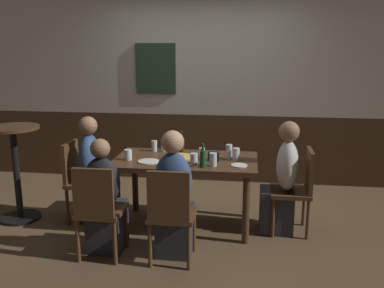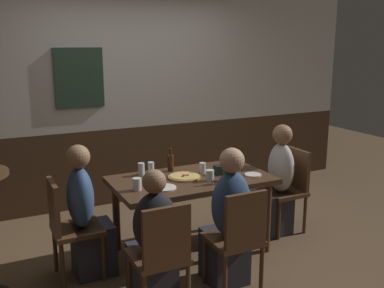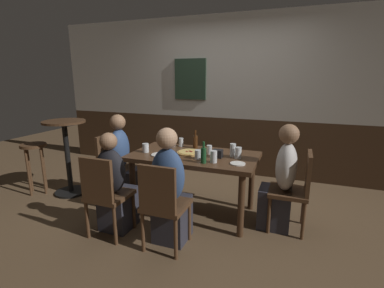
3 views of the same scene
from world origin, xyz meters
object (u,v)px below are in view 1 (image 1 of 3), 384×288
plate_white_small (239,165)px  side_bar_table (16,166)px  dining_table (185,167)px  pint_glass_amber (229,153)px  highball_clear (202,153)px  condiment_caddy (214,156)px  tumbler_short (236,155)px  person_left_near (105,205)px  pint_glass_stout (213,160)px  person_mid_near (174,204)px  pint_glass_pale (164,147)px  pizza (180,157)px  beer_bottle_brown (182,144)px  chair_head_west (81,177)px  chair_head_east (298,186)px  chair_left_near (98,207)px  tumbler_water (128,155)px  beer_glass_tall (194,159)px  person_head_west (95,178)px  beer_bottle_green (203,158)px  beer_glass_half (154,146)px  chair_mid_near (171,211)px  plate_white_large (149,161)px  person_head_east (282,185)px

plate_white_small → side_bar_table: bearing=177.3°
dining_table → pint_glass_amber: 0.48m
highball_clear → condiment_caddy: size_ratio=0.94×
tumbler_short → person_left_near: bearing=-150.0°
pint_glass_stout → condiment_caddy: bearing=93.9°
person_mid_near → pint_glass_stout: (0.31, 0.44, 0.29)m
pint_glass_pale → pizza: bearing=-50.5°
side_bar_table → beer_bottle_brown: bearing=11.7°
pizza → tumbler_short: (0.59, -0.01, 0.04)m
side_bar_table → chair_head_west: bearing=6.3°
pint_glass_pale → chair_head_east: bearing=-11.7°
chair_left_near → pint_glass_stout: bearing=32.2°
dining_table → tumbler_water: 0.61m
beer_glass_tall → person_head_west: bearing=172.0°
beer_glass_tall → beer_bottle_green: (0.10, -0.12, 0.05)m
pint_glass_stout → beer_glass_half: size_ratio=1.08×
chair_head_west → plate_white_small: 1.75m
chair_mid_near → pint_glass_pale: 1.20m
pint_glass_amber → tumbler_short: 0.10m
plate_white_large → pint_glass_stout: bearing=-4.7°
dining_table → beer_glass_half: beer_glass_half is taller
person_left_near → person_mid_near: (0.65, -0.00, 0.05)m
person_head_west → person_head_east: size_ratio=1.00×
dining_table → plate_white_large: size_ratio=6.87×
person_left_near → beer_bottle_brown: (0.57, 0.95, 0.38)m
chair_head_east → beer_glass_half: bearing=169.6°
pint_glass_pale → tumbler_short: tumbler_short is taller
chair_left_near → person_left_near: (-0.00, 0.16, -0.04)m
person_head_east → tumbler_short: person_head_east is taller
person_head_east → tumbler_water: person_head_east is taller
beer_bottle_green → plate_white_small: beer_bottle_green is taller
pint_glass_amber → side_bar_table: size_ratio=0.14×
chair_head_west → chair_left_near: 0.97m
pint_glass_stout → pint_glass_pale: size_ratio=1.15×
tumbler_short → plate_white_small: (0.04, -0.21, -0.05)m
chair_mid_near → plate_white_large: size_ratio=4.07×
tumbler_short → person_head_west: bearing=-179.4°
pint_glass_stout → person_head_east: bearing=18.1°
person_left_near → highball_clear: size_ratio=10.48×
person_head_east → pint_glass_stout: person_head_east is taller
pint_glass_amber → tumbler_water: (-1.03, -0.19, -0.02)m
beer_bottle_green → beer_bottle_brown: size_ratio=1.00×
chair_head_west → condiment_caddy: size_ratio=8.00×
beer_glass_half → side_bar_table: side_bar_table is taller
person_head_west → plate_white_large: size_ratio=5.39×
pint_glass_stout → highball_clear: bearing=115.1°
chair_left_near → chair_head_east: same height
beer_glass_half → tumbler_short: 0.96m
beer_bottle_brown → plate_white_large: bearing=-120.0°
condiment_caddy → side_bar_table: bearing=-178.6°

